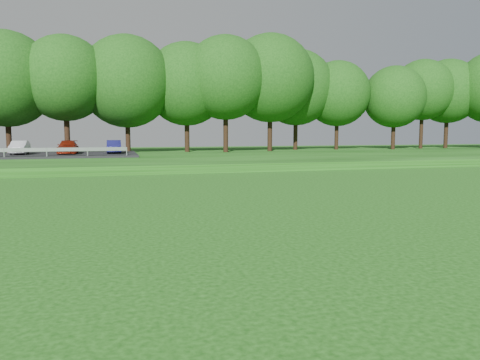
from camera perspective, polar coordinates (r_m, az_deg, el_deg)
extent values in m
cube|color=#113D0B|center=(48.03, 1.87, 2.99)|extent=(130.00, 30.00, 0.60)
cube|color=gray|center=(34.97, 8.73, 1.31)|extent=(130.00, 1.60, 0.04)
imported|color=#AFB2B8|center=(45.44, -25.28, 3.60)|extent=(1.27, 3.64, 1.20)
imported|color=maroon|center=(44.94, -20.24, 3.79)|extent=(1.68, 4.14, 1.20)
imported|color=navy|center=(44.79, -15.13, 3.94)|extent=(1.27, 3.64, 1.20)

